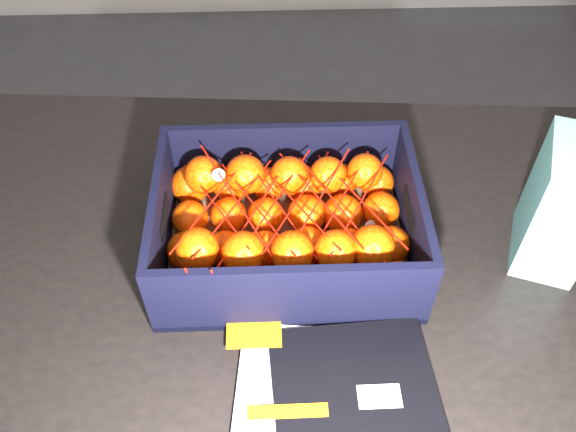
{
  "coord_description": "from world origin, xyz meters",
  "views": [
    {
      "loc": [
        0.24,
        -0.88,
        1.49
      ],
      "look_at": [
        0.25,
        -0.33,
        0.86
      ],
      "focal_mm": 37.34,
      "sensor_mm": 36.0,
      "label": 1
    }
  ],
  "objects_px": {
    "magazine_stack": "(333,425)",
    "retail_carton": "(562,205)",
    "produce_crate": "(287,231)",
    "table": "(278,297)"
  },
  "relations": [
    {
      "from": "table",
      "to": "produce_crate",
      "type": "relative_size",
      "value": 3.25
    },
    {
      "from": "magazine_stack",
      "to": "retail_carton",
      "type": "relative_size",
      "value": 1.58
    },
    {
      "from": "magazine_stack",
      "to": "retail_carton",
      "type": "bearing_deg",
      "value": 38.02
    },
    {
      "from": "table",
      "to": "retail_carton",
      "type": "bearing_deg",
      "value": 1.32
    },
    {
      "from": "retail_carton",
      "to": "table",
      "type": "bearing_deg",
      "value": -158.15
    },
    {
      "from": "produce_crate",
      "to": "retail_carton",
      "type": "xyz_separation_m",
      "value": [
        0.4,
        -0.02,
        0.06
      ]
    },
    {
      "from": "table",
      "to": "produce_crate",
      "type": "height_order",
      "value": "produce_crate"
    },
    {
      "from": "produce_crate",
      "to": "magazine_stack",
      "type": "bearing_deg",
      "value": -80.86
    },
    {
      "from": "retail_carton",
      "to": "produce_crate",
      "type": "bearing_deg",
      "value": -161.73
    },
    {
      "from": "magazine_stack",
      "to": "produce_crate",
      "type": "xyz_separation_m",
      "value": [
        -0.05,
        0.29,
        0.03
      ]
    }
  ]
}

